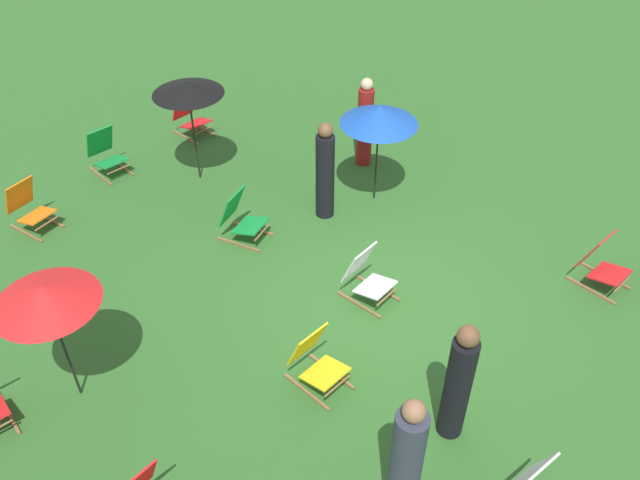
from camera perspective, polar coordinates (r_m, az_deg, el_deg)
name	(u,v)px	position (r m, az deg, el deg)	size (l,w,h in m)	color
ground_plane	(390,298)	(9.31, 6.12, -5.04)	(40.00, 40.00, 0.00)	#2D6026
deckchair_1	(601,263)	(10.06, 23.36, -1.88)	(0.63, 0.84, 0.83)	olive
deckchair_3	(190,116)	(12.97, -11.25, 10.55)	(0.57, 0.82, 0.83)	olive
deckchair_4	(29,207)	(11.24, -24.08, 2.61)	(0.50, 0.77, 0.83)	olive
deckchair_7	(316,361)	(8.00, -0.35, -10.49)	(0.60, 0.83, 0.83)	olive
deckchair_9	(367,276)	(9.06, 4.09, -3.19)	(0.56, 0.81, 0.83)	olive
deckchair_10	(106,153)	(12.18, -18.20, 7.19)	(0.62, 0.84, 0.83)	olive
deckchair_11	(241,218)	(10.12, -6.91, 1.93)	(0.59, 0.83, 0.83)	olive
umbrella_0	(44,295)	(7.52, -22.93, -4.46)	(1.16, 1.16, 1.78)	black
umbrella_1	(379,115)	(10.31, 5.21, 10.79)	(1.23, 1.23, 1.71)	black
umbrella_2	(188,88)	(10.95, -11.49, 12.87)	(1.17, 1.17, 1.83)	black
person_0	(458,384)	(7.36, 11.97, -12.21)	(0.37, 0.37, 1.70)	black
person_1	(365,124)	(11.63, 3.95, 10.07)	(0.36, 0.36, 1.65)	maroon
person_2	(406,462)	(6.73, 7.55, -18.64)	(0.46, 0.46, 1.74)	#333847
person_3	(325,173)	(10.28, 0.45, 5.88)	(0.31, 0.31, 1.68)	black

